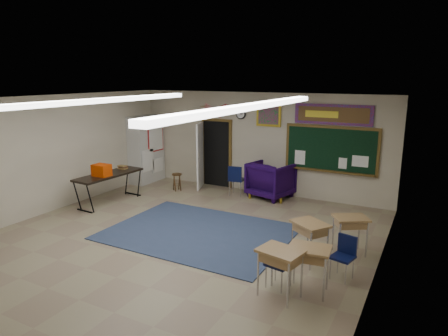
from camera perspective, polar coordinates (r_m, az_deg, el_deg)
The scene contains 24 objects.
floor at distance 8.66m, azimuth -7.57°, elevation -10.65°, with size 9.00×9.00×0.00m, color #85795B.
back_wall at distance 12.03m, azimuth 4.80°, elevation 3.58°, with size 8.00×0.04×3.00m, color beige.
left_wall at distance 10.98m, azimuth -25.04°, elevation 1.49°, with size 0.04×9.00×3.00m, color beige.
right_wall at distance 6.73m, azimuth 21.01°, elevation -4.81°, with size 0.04×9.00×3.00m, color beige.
ceiling at distance 7.96m, azimuth -8.22°, elevation 9.56°, with size 8.00×9.00×0.04m, color beige.
area_rug at distance 9.17m, azimuth -3.59°, elevation -9.13°, with size 4.00×3.00×0.02m, color #2E3A57.
fluorescent_strips at distance 7.96m, azimuth -8.20°, elevation 9.13°, with size 3.86×6.00×0.10m, color white, non-canonical shape.
doorway at distance 12.64m, azimuth -1.76°, elevation 2.04°, with size 1.10×0.89×2.16m.
chalkboard at distance 11.32m, azimuth 14.99°, elevation 2.41°, with size 2.55×0.14×1.30m.
bulletin_board at distance 11.20m, azimuth 15.29°, elevation 7.37°, with size 2.10×0.05×0.55m.
framed_art_print at distance 11.76m, azimuth 6.39°, elevation 7.51°, with size 0.75×0.05×0.65m.
wall_clock at distance 12.12m, azimuth 2.41°, elevation 7.74°, with size 0.32×0.05×0.32m.
wall_flags at distance 12.48m, azimuth -1.19°, elevation 8.49°, with size 1.16×0.06×0.70m, color red, non-canonical shape.
storage_cabinet at distance 13.47m, azimuth -11.03°, elevation 2.66°, with size 0.59×1.25×2.20m.
wingback_armchair at distance 11.69m, azimuth 6.76°, elevation -1.65°, with size 1.11×1.14×1.04m, color #170532.
student_chair_reading at distance 11.81m, azimuth 1.84°, elevation -1.75°, with size 0.45×0.45×0.91m, color black, non-canonical shape.
student_chair_desk_a at distance 6.87m, azimuth 7.83°, elevation -13.55°, with size 0.40×0.40×0.80m, color black, non-canonical shape.
student_chair_desk_b at distance 7.36m, azimuth 16.56°, elevation -12.27°, with size 0.38×0.38×0.76m, color black, non-canonical shape.
student_desk_front_left at distance 7.81m, azimuth 12.11°, elevation -10.03°, with size 0.82×0.78×0.79m.
student_desk_front_right at distance 8.36m, azimuth 17.53°, elevation -8.87°, with size 0.80×0.75×0.77m.
student_desk_back_left at distance 6.58m, azimuth 7.98°, elevation -14.32°, with size 0.76×0.64×0.81m.
student_desk_back_right at distance 6.79m, azimuth 12.03°, elevation -13.71°, with size 0.71×0.56×0.79m.
folding_table at distance 11.52m, azimuth -16.04°, elevation -2.62°, with size 0.78×2.06×1.15m.
wooden_stool at distance 12.39m, azimuth -6.73°, elevation -1.98°, with size 0.30×0.30×0.53m.
Camera 1 is at (4.70, -6.40, 3.46)m, focal length 32.00 mm.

